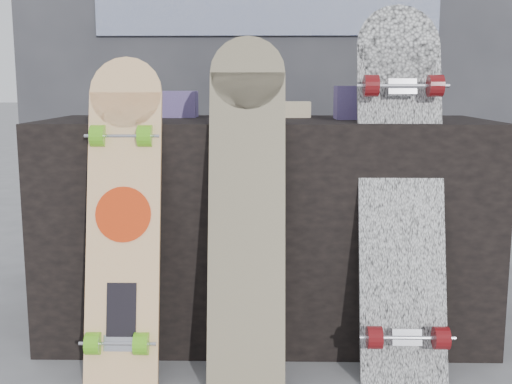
{
  "coord_description": "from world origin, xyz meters",
  "views": [
    {
      "loc": [
        0.01,
        -1.84,
        0.93
      ],
      "look_at": [
        -0.03,
        0.2,
        0.58
      ],
      "focal_mm": 45.0,
      "sensor_mm": 36.0,
      "label": 1
    }
  ],
  "objects_px": {
    "skateboard_dark": "(124,217)",
    "longboard_geisha": "(124,210)",
    "vendor_table": "(266,227)",
    "longboard_celtic": "(247,199)",
    "longboard_cascadia": "(401,182)"
  },
  "relations": [
    {
      "from": "skateboard_dark",
      "to": "vendor_table",
      "type": "bearing_deg",
      "value": 36.47
    },
    {
      "from": "vendor_table",
      "to": "longboard_geisha",
      "type": "relative_size",
      "value": 1.58
    },
    {
      "from": "vendor_table",
      "to": "longboard_cascadia",
      "type": "height_order",
      "value": "longboard_cascadia"
    },
    {
      "from": "longboard_celtic",
      "to": "skateboard_dark",
      "type": "xyz_separation_m",
      "value": [
        -0.4,
        0.05,
        -0.07
      ]
    },
    {
      "from": "longboard_celtic",
      "to": "longboard_geisha",
      "type": "bearing_deg",
      "value": 178.41
    },
    {
      "from": "vendor_table",
      "to": "skateboard_dark",
      "type": "distance_m",
      "value": 0.58
    },
    {
      "from": "longboard_geisha",
      "to": "longboard_celtic",
      "type": "relative_size",
      "value": 0.94
    },
    {
      "from": "vendor_table",
      "to": "skateboard_dark",
      "type": "bearing_deg",
      "value": -143.53
    },
    {
      "from": "longboard_celtic",
      "to": "longboard_cascadia",
      "type": "bearing_deg",
      "value": 9.03
    },
    {
      "from": "longboard_celtic",
      "to": "skateboard_dark",
      "type": "height_order",
      "value": "longboard_celtic"
    },
    {
      "from": "vendor_table",
      "to": "longboard_geisha",
      "type": "bearing_deg",
      "value": -140.28
    },
    {
      "from": "vendor_table",
      "to": "longboard_cascadia",
      "type": "bearing_deg",
      "value": -34.91
    },
    {
      "from": "skateboard_dark",
      "to": "longboard_geisha",
      "type": "bearing_deg",
      "value": -75.6
    },
    {
      "from": "vendor_table",
      "to": "longboard_celtic",
      "type": "bearing_deg",
      "value": -98.67
    },
    {
      "from": "vendor_table",
      "to": "longboard_celtic",
      "type": "xyz_separation_m",
      "value": [
        -0.06,
        -0.38,
        0.17
      ]
    }
  ]
}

